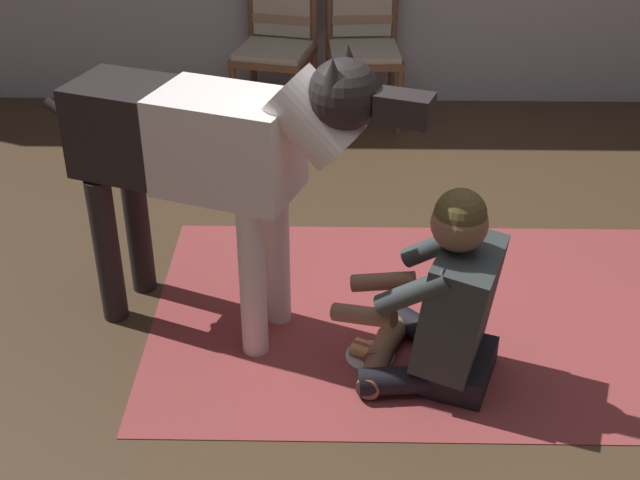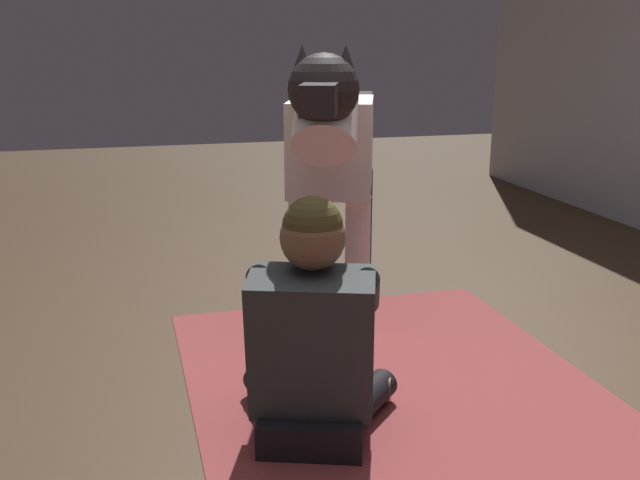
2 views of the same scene
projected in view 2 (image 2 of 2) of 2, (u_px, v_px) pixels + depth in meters
ground_plane at (349, 400)px, 2.71m from camera, size 14.12×14.12×0.00m
area_rug at (426, 425)px, 2.52m from camera, size 2.55×1.56×0.01m
person_sitting_on_floor at (314, 340)px, 2.39m from camera, size 0.69×0.61×0.83m
large_dog at (333, 152)px, 3.18m from camera, size 1.54×0.69×1.29m
hot_dog_on_plate at (321, 386)px, 2.76m from camera, size 0.20×0.20×0.06m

